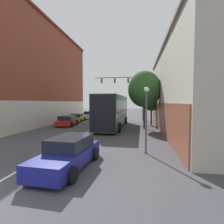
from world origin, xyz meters
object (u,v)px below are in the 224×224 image
bus (113,110)px  traffic_signal_gantry (127,87)px  street_lamp (146,116)px  street_tree_near (145,89)px  parked_car_left_near (77,118)px  street_tree_far (151,100)px  hatchback_foreground (69,153)px  parked_car_left_mid (67,121)px  parked_car_left_far (90,115)px

bus → traffic_signal_gantry: traffic_signal_gantry is taller
traffic_signal_gantry → street_lamp: 19.35m
street_lamp → street_tree_near: (0.18, 9.83, 2.32)m
parked_car_left_near → street_tree_far: 11.99m
bus → traffic_signal_gantry: 9.08m
hatchback_foreground → street_tree_near: size_ratio=0.70×
bus → hatchback_foreground: 13.48m
street_lamp → parked_car_left_near: bearing=122.3°
parked_car_left_mid → street_lamp: size_ratio=1.05×
bus → street_tree_near: street_tree_near is taller
bus → street_tree_near: size_ratio=1.72×
bus → parked_car_left_near: (-6.60, 5.51, -1.54)m
hatchback_foreground → traffic_signal_gantry: bearing=0.5°
parked_car_left_far → street_tree_far: size_ratio=0.94×
parked_car_left_far → traffic_signal_gantry: (7.17, -2.23, 4.88)m
traffic_signal_gantry → street_tree_near: traffic_signal_gantry is taller
parked_car_left_far → street_tree_far: 13.48m
street_tree_near → hatchback_foreground: bearing=-106.7°
street_lamp → street_tree_far: (1.20, 13.43, 1.11)m
parked_car_left_near → street_lamp: street_lamp is taller
street_lamp → bus: bearing=108.7°
bus → street_lamp: street_lamp is taller
street_lamp → street_tree_near: bearing=89.0°
bus → parked_car_left_far: 12.21m
parked_car_left_mid → street_tree_near: (9.78, -1.11, 3.89)m
parked_car_left_near → parked_car_left_mid: 5.18m
street_lamp → traffic_signal_gantry: bearing=97.1°
hatchback_foreground → traffic_signal_gantry: (1.26, 21.73, 4.87)m
parked_car_left_near → parked_car_left_far: size_ratio=0.93×
parked_car_left_far → street_tree_near: (9.71, -11.31, 3.85)m
traffic_signal_gantry → parked_car_left_far: bearing=162.7°
parked_car_left_far → street_lamp: (9.53, -21.14, 1.53)m
traffic_signal_gantry → bus: bearing=-98.3°
parked_car_left_mid → traffic_signal_gantry: size_ratio=0.50×
bus → parked_car_left_mid: (-6.03, 0.36, -1.51)m
street_tree_far → street_lamp: bearing=-95.1°
street_tree_near → street_tree_far: size_ratio=1.39×
parked_car_left_far → street_lamp: bearing=-156.8°
bus → traffic_signal_gantry: bearing=-7.2°
parked_car_left_mid → street_tree_far: (10.81, 2.49, 2.68)m
traffic_signal_gantry → street_tree_far: size_ratio=1.75×
bus → street_tree_far: bearing=-58.1°
parked_car_left_near → street_lamp: size_ratio=1.06×
bus → hatchback_foreground: (-0.05, -13.40, -1.46)m
hatchback_foreground → parked_car_left_far: 24.68m
hatchback_foreground → parked_car_left_far: (-5.91, 23.96, -0.01)m
street_tree_far → traffic_signal_gantry: bearing=123.1°
parked_car_left_far → street_tree_near: street_tree_near is taller
parked_car_left_mid → traffic_signal_gantry: traffic_signal_gantry is taller
parked_car_left_mid → hatchback_foreground: bearing=-161.3°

